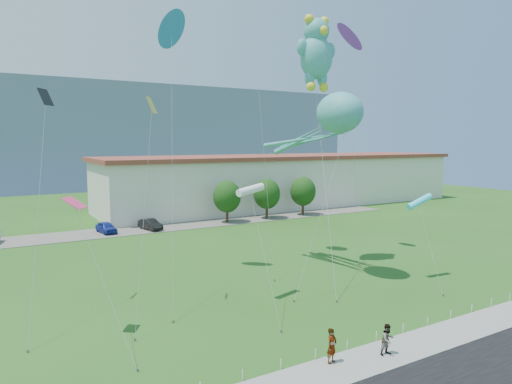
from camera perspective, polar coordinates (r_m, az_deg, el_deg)
ground at (r=26.17m, az=11.07°, el=-17.22°), size 160.00×160.00×0.00m
sidewalk at (r=24.35m, az=15.60°, el=-19.07°), size 80.00×2.50×0.10m
parking_strip at (r=56.23m, az=-13.26°, el=-4.47°), size 70.00×6.00×0.06m
hill_ridge at (r=138.83m, az=-23.84°, el=6.66°), size 160.00×50.00×25.00m
warehouse at (r=75.06m, az=3.86°, el=1.52°), size 61.00×15.00×8.20m
rope_fence at (r=25.19m, az=13.13°, el=-17.60°), size 26.05×0.05×0.50m
tree_near at (r=58.47m, az=-3.65°, el=-0.57°), size 3.60×3.60×5.47m
tree_mid at (r=61.37m, az=1.37°, el=-0.23°), size 3.60×3.60×5.47m
tree_far at (r=64.70m, az=5.89°, el=0.08°), size 3.60×3.60×5.47m
pedestrian_left at (r=22.70m, az=9.45°, el=-18.43°), size 0.69×0.54×1.66m
pedestrian_right at (r=24.06m, az=16.14°, el=-17.29°), size 0.75×0.59×1.53m
parked_car_blue at (r=54.70m, az=-18.21°, el=-4.22°), size 2.01×3.87×1.26m
parked_car_black at (r=55.31m, az=-13.08°, el=-3.95°), size 2.11×4.02×1.26m
octopus_kite at (r=35.30m, az=9.02°, el=8.45°), size 7.23×9.57×14.00m
teddy_bear_kite at (r=39.13m, az=7.56°, el=17.00°), size 6.48×9.65×20.54m
small_kite_pink at (r=25.16m, az=-21.15°, el=-2.96°), size 2.27×6.06×7.65m
small_kite_blue at (r=36.64m, az=-10.53°, el=18.70°), size 4.73×10.36×19.51m
small_kite_yellow at (r=28.22m, az=-13.10°, el=7.57°), size 3.36×5.21×13.03m
small_kite_black at (r=30.11m, az=-25.00°, el=7.76°), size 2.75×7.15×13.52m
small_kite_purple at (r=44.33m, az=11.67°, el=17.88°), size 3.36×5.16×20.58m
small_kite_white at (r=29.38m, az=-0.67°, el=0.16°), size 1.48×6.64×7.74m
small_kite_cyan at (r=36.36m, az=19.76°, el=-1.21°), size 2.08×4.95×6.34m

